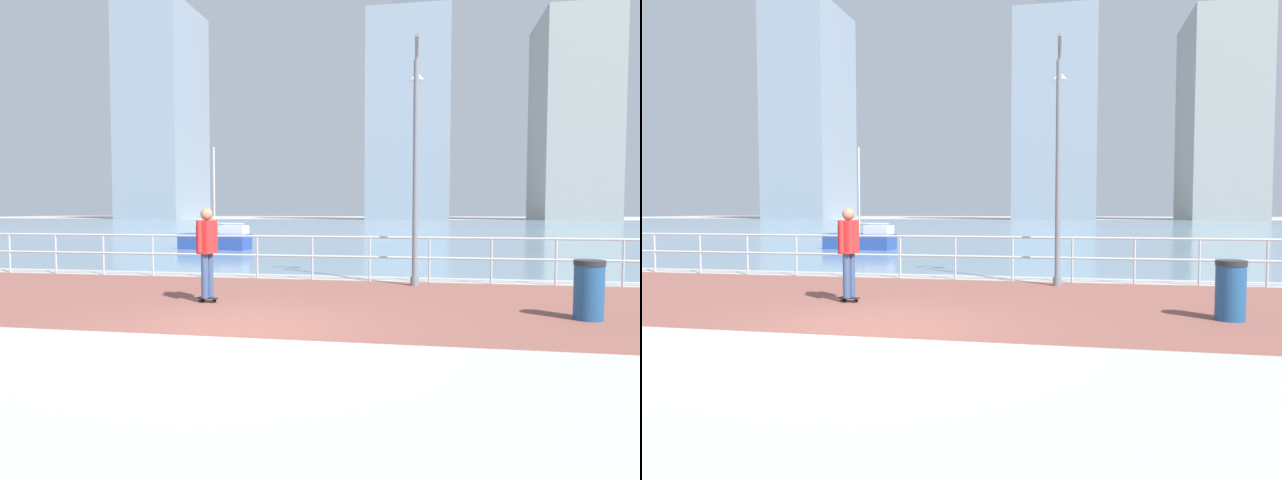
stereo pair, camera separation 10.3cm
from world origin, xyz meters
The scene contains 11 objects.
ground centered at (0.00, 40.00, 0.00)m, with size 220.00×220.00×0.00m, color #ADAAA5.
brick_paving centered at (0.00, 2.52, 0.00)m, with size 28.00×6.17×0.01m, color brown.
harbor_water centered at (0.00, 50.61, 0.00)m, with size 180.00×88.00×0.00m, color #6B899E.
waterfront_railing centered at (0.00, 5.61, 0.75)m, with size 25.25×0.06×1.08m.
lamppost centered at (2.47, 5.16, 3.09)m, with size 0.36×0.82×5.60m.
skateboarder centered at (-1.25, 2.02, 1.05)m, with size 0.41×0.56×1.74m.
trash_bin centered at (5.18, 1.57, 0.47)m, with size 0.46×0.46×0.93m.
sailboat_blue centered at (-6.17, 15.16, 0.42)m, with size 3.26×1.40×4.43m.
tower_beige centered at (-0.22, 96.42, 19.00)m, with size 14.86×10.98×39.68m.
tower_concrete centered at (-51.47, 101.60, 22.08)m, with size 13.50×17.79×45.83m.
tower_glass centered at (29.38, 100.53, 18.39)m, with size 12.39×17.72×38.45m.
Camera 1 is at (2.63, -7.48, 1.70)m, focal length 30.85 mm.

